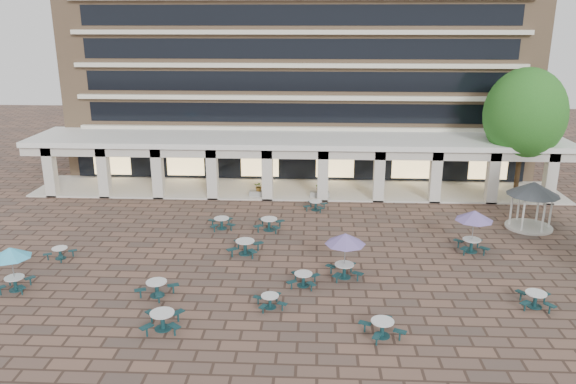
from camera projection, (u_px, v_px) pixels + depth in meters
The scene contains 21 objects.
ground at pixel (287, 268), 31.33m from camera, with size 120.00×120.00×0.00m, color brown.
apartment_building at pixel (301, 27), 51.91m from camera, with size 40.00×15.50×25.20m.
retail_arcade at pixel (296, 154), 44.56m from camera, with size 42.00×6.60×4.40m.
picnic_table_0 at pixel (157, 287), 28.04m from camera, with size 2.14×2.14×0.78m.
picnic_table_1 at pixel (163, 319), 25.01m from camera, with size 1.98×1.98×0.82m.
picnic_table_2 at pixel (270, 300), 26.91m from camera, with size 1.74×1.74×0.65m.
picnic_table_3 at pixel (535, 298), 26.96m from camera, with size 1.87×1.87×0.75m.
picnic_table_4 at pixel (11, 254), 28.17m from camera, with size 2.03×2.03×2.34m.
picnic_table_5 at pixel (245, 246), 33.05m from camera, with size 2.10×2.10×0.84m.
picnic_table_6 at pixel (345, 240), 29.54m from camera, with size 2.18×2.18×2.51m.
picnic_table_7 at pixel (382, 327), 24.44m from camera, with size 2.07×2.07×0.76m.
picnic_table_8 at pixel (60, 252), 32.44m from camera, with size 1.76×1.76×0.66m.
picnic_table_9 at pixel (222, 222), 37.06m from camera, with size 1.97×1.97×0.75m.
picnic_table_10 at pixel (303, 278), 29.10m from camera, with size 1.77×1.77×0.71m.
picnic_table_11 at pixel (474, 217), 32.86m from camera, with size 2.23×2.23×2.57m.
picnic_table_12 at pixel (269, 223), 36.77m from camera, with size 2.00×2.00×0.81m.
picnic_table_13 at pixel (316, 205), 40.67m from camera, with size 1.82×1.82×0.69m.
gazebo at pixel (533, 194), 36.64m from camera, with size 3.38×3.38×3.15m.
tree_east_c at pixel (525, 114), 41.57m from camera, with size 6.00×6.00×9.99m.
planter_left at pixel (259, 191), 43.62m from camera, with size 1.50×0.70×1.26m.
planter_right at pixel (320, 192), 43.40m from camera, with size 1.50×0.75×1.26m.
Camera 1 is at (1.46, -28.64, 13.30)m, focal length 35.00 mm.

